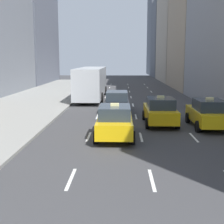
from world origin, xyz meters
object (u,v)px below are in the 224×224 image
taxi_lead (115,121)px  city_bus (91,82)px  taxi_third (160,111)px  taxi_second (208,113)px  sedan_black_near (117,102)px

taxi_lead → city_bus: city_bus is taller
taxi_third → city_bus: 14.26m
taxi_lead → taxi_second: same height
taxi_second → taxi_third: bearing=163.4°
taxi_second → city_bus: size_ratio=0.38×
taxi_lead → sedan_black_near: (-0.00, 7.61, -0.01)m
sedan_black_near → taxi_lead: bearing=-90.0°
sedan_black_near → city_bus: 9.45m
city_bus → taxi_third: bearing=-66.8°
taxi_second → sedan_black_near: 7.46m
taxi_lead → taxi_third: size_ratio=1.00×
taxi_second → city_bus: bearing=121.2°
taxi_third → city_bus: city_bus is taller
taxi_second → sedan_black_near: (-5.60, 4.93, -0.01)m
taxi_lead → city_bus: (-2.81, 16.59, 0.91)m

